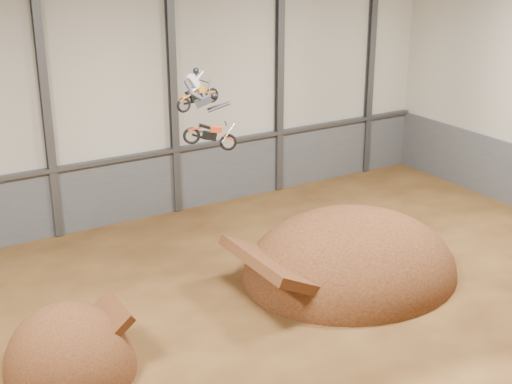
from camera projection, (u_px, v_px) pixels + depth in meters
floor at (269, 355)px, 26.09m from camera, size 40.00×40.00×0.00m
back_wall at (110, 92)px, 35.71m from camera, size 40.00×0.10×14.00m
lower_band_back at (118, 191)px, 37.43m from camera, size 39.80×0.18×3.50m
steel_rail at (117, 159)px, 36.69m from camera, size 39.80×0.35×0.20m
steel_column_2 at (45, 101)px, 33.92m from camera, size 0.40×0.36×13.90m
steel_column_3 at (173, 86)px, 37.17m from camera, size 0.40×0.36×13.90m
steel_column_4 at (279, 74)px, 40.43m from camera, size 0.40×0.36×13.90m
steel_column_5 at (370, 63)px, 43.68m from camera, size 0.40×0.36×13.90m
takeoff_ramp at (71, 368)px, 25.34m from camera, size 4.58×5.28×4.58m
landing_ramp at (350, 274)px, 32.23m from camera, size 10.05×8.89×5.80m
fmx_rider_a at (199, 86)px, 28.19m from camera, size 2.22×0.86×2.03m
fmx_rider_b at (208, 117)px, 27.35m from camera, size 3.31×2.04×2.96m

